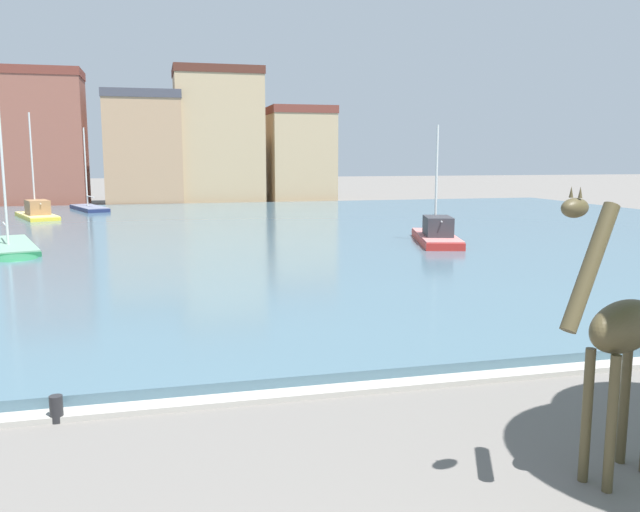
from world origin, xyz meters
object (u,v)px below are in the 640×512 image
at_px(sailboat_navy, 87,209).
at_px(sailboat_yellow, 36,215).
at_px(mooring_bollard, 56,409).
at_px(sailboat_red, 435,237).
at_px(sailboat_green, 9,251).
at_px(giraffe_statue, 619,333).

bearing_deg(sailboat_navy, sailboat_yellow, -113.54).
bearing_deg(mooring_bollard, sailboat_red, 50.43).
relative_size(sailboat_green, sailboat_navy, 1.14).
distance_m(sailboat_yellow, sailboat_green, 18.20).
distance_m(giraffe_statue, sailboat_red, 25.29).
relative_size(sailboat_red, sailboat_navy, 1.02).
height_order(sailboat_yellow, sailboat_navy, sailboat_yellow).
relative_size(sailboat_red, mooring_bollard, 15.12).
xyz_separation_m(sailboat_yellow, sailboat_red, (23.04, -19.90, 0.02)).
relative_size(giraffe_statue, sailboat_navy, 0.60).
relative_size(giraffe_statue, sailboat_red, 0.59).
bearing_deg(giraffe_statue, sailboat_navy, 103.54).
xyz_separation_m(sailboat_red, sailboat_navy, (-20.07, 26.72, -0.20)).
xyz_separation_m(sailboat_navy, mooring_bollard, (3.81, -46.39, -0.12)).
distance_m(sailboat_green, sailboat_red, 21.37).
xyz_separation_m(sailboat_yellow, sailboat_green, (1.74, -18.12, -0.21)).
bearing_deg(sailboat_navy, giraffe_statue, -76.46).
xyz_separation_m(sailboat_green, sailboat_red, (21.29, -1.78, 0.23)).
bearing_deg(sailboat_yellow, giraffe_statue, -70.92).
bearing_deg(giraffe_statue, sailboat_green, 117.54).
bearing_deg(sailboat_navy, mooring_bollard, -85.31).
xyz_separation_m(sailboat_yellow, mooring_bollard, (6.78, -39.57, -0.30)).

